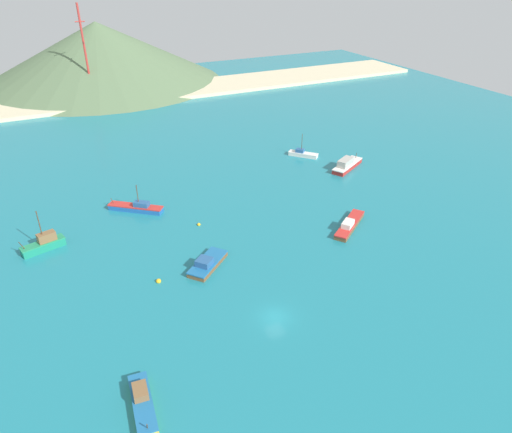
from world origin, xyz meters
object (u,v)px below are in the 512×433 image
fishing_boat_7 (303,154)px  radio_tower (85,53)px  fishing_boat_2 (44,244)px  fishing_boat_0 (142,402)px  fishing_boat_3 (137,207)px  fishing_boat_6 (207,263)px  buoy_1 (199,225)px  fishing_boat_1 (347,165)px  fishing_boat_5 (349,225)px  buoy_0 (159,281)px

fishing_boat_7 → radio_tower: size_ratio=0.22×
fishing_boat_2 → fishing_boat_0: bearing=-79.3°
fishing_boat_2 → fishing_boat_3: (17.32, 6.89, -0.40)m
fishing_boat_3 → fishing_boat_7: 45.16m
fishing_boat_6 → buoy_1: 13.61m
buoy_1 → radio_tower: 98.19m
fishing_boat_1 → radio_tower: radio_tower is taller
fishing_boat_5 → radio_tower: 114.57m
fishing_boat_5 → buoy_1: bearing=152.1°
fishing_boat_0 → buoy_0: size_ratio=10.79×
fishing_boat_1 → fishing_boat_2: size_ratio=1.44×
fishing_boat_0 → fishing_boat_7: 77.68m
fishing_boat_0 → fishing_boat_7: bearing=46.0°
fishing_boat_1 → radio_tower: (-44.20, 87.21, 14.74)m
fishing_boat_0 → fishing_boat_3: (10.01, 45.62, 0.04)m
fishing_boat_7 → fishing_boat_6: bearing=-138.3°
fishing_boat_6 → buoy_0: fishing_boat_6 is taller
buoy_0 → fishing_boat_2: bearing=130.8°
fishing_boat_3 → fishing_boat_5: size_ratio=0.96×
fishing_boat_7 → radio_tower: (-38.91, 76.04, 15.11)m
fishing_boat_0 → fishing_boat_2: (-7.31, 38.73, 0.44)m
radio_tower → fishing_boat_1: bearing=-63.1°
fishing_boat_3 → buoy_1: fishing_boat_3 is taller
fishing_boat_1 → buoy_1: size_ratio=16.83×
fishing_boat_3 → radio_tower: bearing=86.6°
fishing_boat_0 → fishing_boat_5: (43.73, 21.98, -0.04)m
buoy_1 → radio_tower: bearing=92.4°
fishing_boat_1 → fishing_boat_3: 49.29m
fishing_boat_3 → fishing_boat_2: bearing=-158.3°
fishing_boat_2 → fishing_boat_7: 63.65m
fishing_boat_2 → radio_tower: (22.40, 93.15, 14.63)m
fishing_boat_1 → fishing_boat_6: fishing_boat_1 is taller
fishing_boat_2 → fishing_boat_7: bearing=15.6°
radio_tower → fishing_boat_2: bearing=-103.5°
fishing_boat_0 → fishing_boat_5: fishing_boat_0 is taller
fishing_boat_2 → buoy_1: bearing=-8.0°
fishing_boat_1 → buoy_0: fishing_boat_1 is taller
fishing_boat_3 → buoy_1: 13.97m
fishing_boat_1 → fishing_boat_5: size_ratio=1.04×
fishing_boat_0 → fishing_boat_5: size_ratio=0.82×
fishing_boat_1 → buoy_1: fishing_boat_1 is taller
fishing_boat_5 → fishing_boat_7: size_ratio=1.52×
fishing_boat_1 → fishing_boat_2: 66.86m
buoy_0 → radio_tower: bearing=86.2°
radio_tower → fishing_boat_0: bearing=-96.5°
fishing_boat_6 → buoy_0: (-8.16, -0.42, -0.54)m
fishing_boat_7 → buoy_0: size_ratio=8.62×
fishing_boat_2 → fishing_boat_5: (51.04, -16.75, -0.48)m
fishing_boat_3 → buoy_0: (-2.34, -24.22, -0.59)m
fishing_boat_7 → fishing_boat_1: bearing=-64.7°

